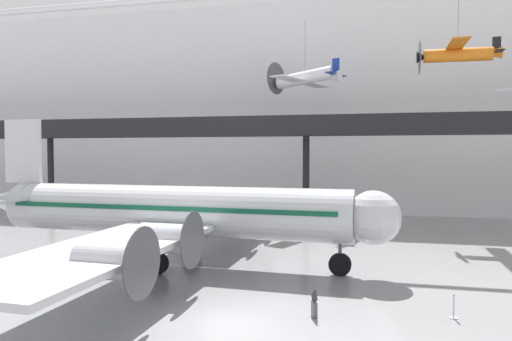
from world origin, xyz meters
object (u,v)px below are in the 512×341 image
at_px(suspended_plane_orange_highwing, 458,54).
at_px(info_sign_pedestal, 314,307).
at_px(stanchion_barrier, 454,311).
at_px(airliner_silver_main, 170,211).

height_order(suspended_plane_orange_highwing, info_sign_pedestal, suspended_plane_orange_highwing).
bearing_deg(info_sign_pedestal, suspended_plane_orange_highwing, 42.82).
xyz_separation_m(suspended_plane_orange_highwing, stanchion_barrier, (-4.37, -22.43, -15.38)).
distance_m(airliner_silver_main, suspended_plane_orange_highwing, 28.50).
distance_m(suspended_plane_orange_highwing, stanchion_barrier, 27.54).
bearing_deg(stanchion_barrier, airliner_silver_main, 157.95).
bearing_deg(stanchion_barrier, info_sign_pedestal, -168.42).
relative_size(suspended_plane_orange_highwing, stanchion_barrier, 7.89).
bearing_deg(suspended_plane_orange_highwing, info_sign_pedestal, 69.17).
height_order(airliner_silver_main, suspended_plane_orange_highwing, suspended_plane_orange_highwing).
bearing_deg(stanchion_barrier, suspended_plane_orange_highwing, 78.96).
bearing_deg(airliner_silver_main, stanchion_barrier, -19.48).
relative_size(airliner_silver_main, info_sign_pedestal, 26.04).
relative_size(airliner_silver_main, suspended_plane_orange_highwing, 3.80).
relative_size(suspended_plane_orange_highwing, info_sign_pedestal, 6.85).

